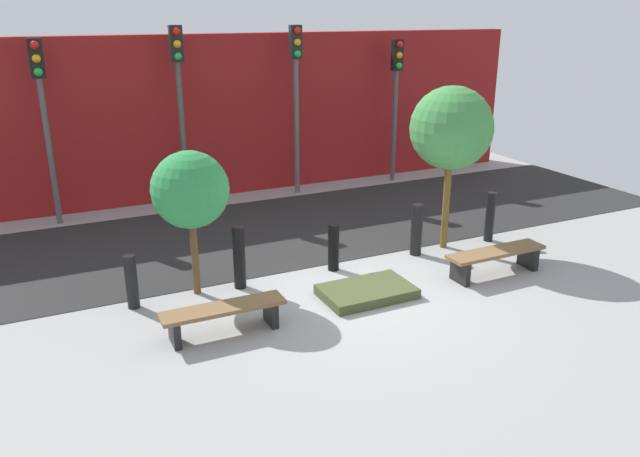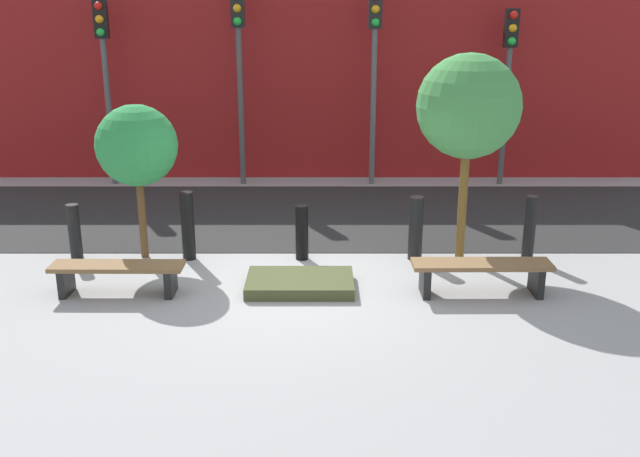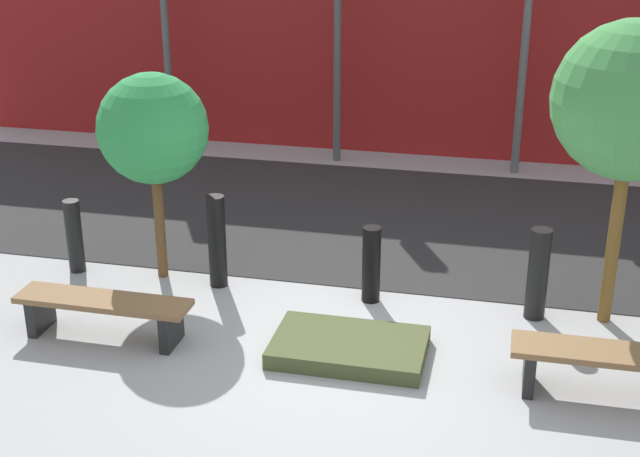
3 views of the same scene
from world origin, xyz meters
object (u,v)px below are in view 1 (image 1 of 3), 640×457
Objects in this scene: tree_behind_right_bench at (451,129)px; bench_left at (224,314)px; tree_behind_left_bench at (190,190)px; bench_right at (496,257)px; bollard_center at (334,247)px; bollard_far_left at (132,282)px; traffic_light_east at (396,85)px; planter_bed at (367,292)px; traffic_light_west at (42,100)px; bollard_far_right at (490,217)px; bollard_right at (417,230)px; bollard_left at (239,258)px; traffic_light_mid_east at (296,81)px; traffic_light_mid_west at (179,86)px.

bench_left is at bearing -163.01° from tree_behind_right_bench.
tree_behind_left_bench is at bearing 180.00° from tree_behind_right_bench.
bollard_center reaches higher than bench_right.
bollard_far_left reaches higher than bench_left.
bench_left is at bearing -136.87° from traffic_light_east.
bench_left reaches higher than planter_bed.
bollard_far_right is at bearing -32.18° from traffic_light_west.
bollard_right reaches higher than bench_left.
bollard_right reaches higher than bench_right.
bollard_far_left is at bearing -174.95° from tree_behind_left_bench.
bench_left is 0.48× the size of traffic_light_east.
bollard_left is 3.50m from bollard_right.
traffic_light_east is at bearing 73.73° from bench_right.
bollard_far_right is 9.41m from traffic_light_west.
traffic_light_east is (6.71, 4.78, 0.80)m from tree_behind_left_bench.
tree_behind_left_bench is at bearing 5.05° from bollard_far_left.
bollard_right is at bearing 0.00° from bollard_center.
bollard_right is 0.24× the size of traffic_light_mid_east.
tree_behind_left_bench is 2.76× the size of bollard_center.
tree_behind_right_bench is 0.80× the size of traffic_light_west.
traffic_light_west is 8.50m from traffic_light_east.
traffic_light_east is (5.67, -0.00, -0.25)m from traffic_light_mid_west.
tree_behind_left_bench is (-0.00, 1.51, 1.44)m from bench_left.
bollard_left reaches higher than bollard_right.
tree_behind_left_bench reaches higher than bollard_far_left.
bollard_center is at bearing 0.00° from bollard_far_left.
bollard_right is 1.75m from bollard_far_right.
bollard_right is 0.24× the size of traffic_light_mid_west.
bollard_center is 3.50m from bollard_far_right.
bollard_center is (3.50, 0.00, -0.01)m from bollard_far_left.
traffic_light_west is at bearing 131.08° from bollard_center.
traffic_light_east is (0.75, 4.87, 2.05)m from bollard_far_right.
tree_behind_right_bench is 3.12m from bollard_center.
traffic_light_east reaches higher than bollard_far_right.
bollard_far_right is (5.25, 0.00, -0.03)m from bollard_left.
bench_left is at bearing -161.45° from bollard_right.
bollard_far_left is (-5.96, -0.09, -1.90)m from tree_behind_right_bench.
traffic_light_mid_west reaches higher than bollard_left.
tree_behind_left_bench is 2.22× the size of bollard_left.
tree_behind_right_bench reaches higher than bollard_right.
traffic_light_mid_west is (-3.17, 4.87, 2.31)m from bollard_right.
bollard_right is at bearing 34.75° from planter_bed.
traffic_light_east is at bearing 39.10° from bollard_left.
bollard_far_right is (1.04, 1.41, 0.17)m from bench_right.
traffic_light_east reaches higher than tree_behind_right_bench.
tree_behind_right_bench is (4.93, 1.51, 2.02)m from bench_left.
bench_right is at bearing -43.13° from traffic_light_west.
traffic_light_mid_east is (1.42, 4.87, 2.36)m from bollard_center.
tree_behind_left_bench is at bearing 90.41° from bench_left.
traffic_light_west reaches higher than bollard_right.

